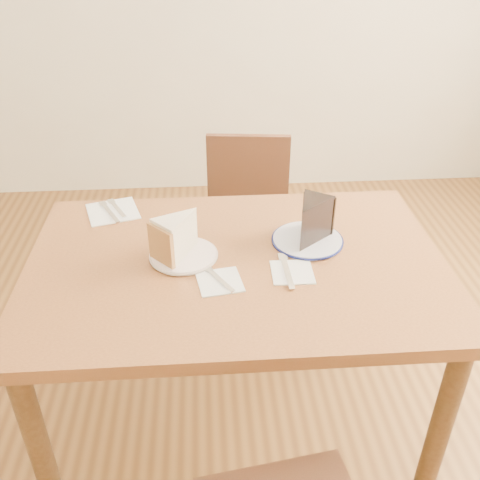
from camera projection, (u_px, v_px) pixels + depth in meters
name	position (u px, v px, depth m)	size (l,w,h in m)	color
ground	(237.00, 431.00, 1.93)	(4.00, 4.00, 0.00)	#462B12
table	(236.00, 288.00, 1.59)	(1.20, 0.80, 0.75)	#542E17
chair_far	(247.00, 229.00, 2.25)	(0.45, 0.45, 0.82)	black
plate_cream	(184.00, 255.00, 1.54)	(0.19, 0.19, 0.01)	white
plate_navy	(307.00, 240.00, 1.62)	(0.21, 0.21, 0.01)	silver
carrot_cake	(180.00, 236.00, 1.52)	(0.09, 0.13, 0.11)	#F1E7C7
chocolate_cake	(310.00, 224.00, 1.57)	(0.10, 0.14, 0.12)	black
napkin_cream	(220.00, 282.00, 1.44)	(0.12, 0.12, 0.00)	white
napkin_navy	(292.00, 272.00, 1.48)	(0.11, 0.11, 0.00)	white
napkin_spare	(113.00, 211.00, 1.77)	(0.16, 0.16, 0.00)	white
fork_cream	(219.00, 279.00, 1.45)	(0.01, 0.14, 0.00)	white
knife_navy	(287.00, 271.00, 1.48)	(0.02, 0.17, 0.00)	silver
fork_spare	(117.00, 208.00, 1.78)	(0.01, 0.14, 0.00)	silver
knife_spare	(110.00, 212.00, 1.76)	(0.01, 0.16, 0.00)	silver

